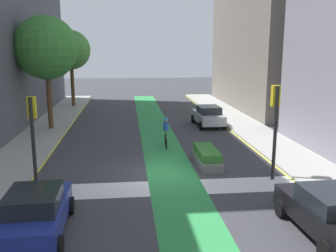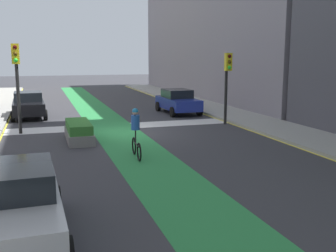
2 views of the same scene
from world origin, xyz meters
The scene contains 12 objects.
ground_plane centered at (0.00, 0.00, 0.00)m, with size 120.00×120.00×0.00m, color #38383D.
bike_lane_paint centered at (0.55, 0.00, 0.00)m, with size 2.40×60.00×0.01m, color #2D8C47.
crosswalk_band centered at (0.00, -2.00, 0.00)m, with size 12.00×1.80×0.01m, color silver.
sidewalk_left centered at (-7.50, 0.00, 0.07)m, with size 3.00×60.00×0.15m, color #9E9E99.
curb_stripe_left centered at (-6.00, 0.00, 0.01)m, with size 0.16×60.00×0.01m, color yellow.
traffic_signal_near_right centered at (5.12, -1.28, 3.03)m, with size 0.35×0.52×4.33m.
traffic_signal_near_left centered at (-5.65, -0.75, 2.75)m, with size 0.35×0.52×3.91m.
car_silver_right_far centered at (4.75, 10.95, 0.80)m, with size 2.11×4.24×1.57m.
car_black_right_near centered at (4.83, -6.75, 0.80)m, with size 2.13×4.26×1.57m.
car_blue_left_near centered at (-4.51, -5.73, 0.80)m, with size 2.12×4.25×1.57m.
cyclist_in_lane centered at (0.78, 4.86, 0.97)m, with size 0.32×1.73×1.86m.
median_planter centered at (2.55, 1.13, 0.40)m, with size 1.09×3.09×0.85m.
Camera 2 is at (4.12, 19.31, 3.79)m, focal length 43.17 mm.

